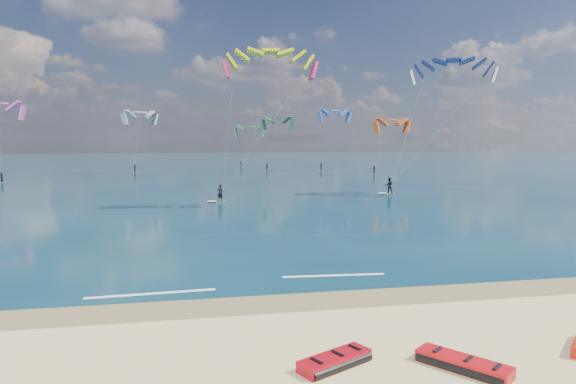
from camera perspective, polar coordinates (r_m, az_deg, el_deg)
The scene contains 9 objects.
ground at distance 56.53m, azimuth -8.49°, elevation -0.53°, with size 320.00×320.00×0.00m, color tan.
wet_sand_strip at distance 20.29m, azimuth -3.96°, elevation -12.34°, with size 320.00×2.40×0.01m, color brown.
sea at distance 120.31m, azimuth -9.78°, elevation 2.91°, with size 320.00×200.00×0.04m, color #0A2A3C.
packed_kite_left at distance 15.28m, azimuth 5.21°, elevation -18.72°, with size 2.44×1.06×0.39m, color #A80814, non-canonical shape.
packed_kite_mid at distance 15.80m, azimuth 18.88°, elevation -18.17°, with size 2.78×1.08×0.39m, color red, non-canonical shape.
kitesurfer_main at distance 48.29m, azimuth -4.84°, elevation 7.78°, with size 11.30×8.24×15.55m.
kitesurfer_far at distance 58.66m, azimuth 14.71°, elevation 7.82°, with size 12.68×7.71×16.34m.
shoreline_foam at distance 22.76m, azimuth -4.88°, elevation -10.18°, with size 13.13×1.85×0.01m.
distant_kites at distance 93.91m, azimuth -10.79°, elevation 5.29°, with size 82.04×36.01×12.28m.
Camera 1 is at (-2.28, -16.12, 6.39)m, focal length 32.00 mm.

